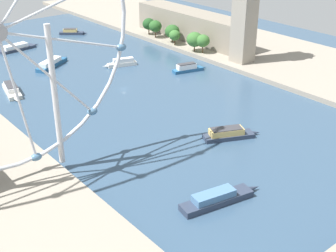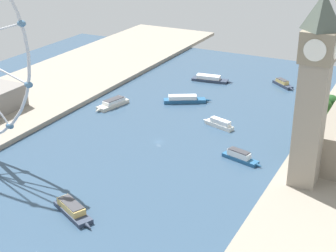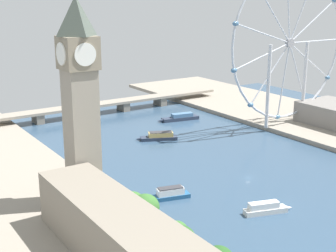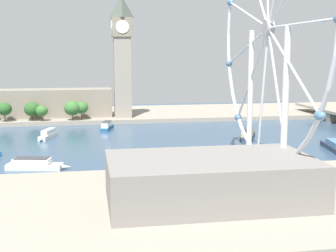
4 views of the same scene
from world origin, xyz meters
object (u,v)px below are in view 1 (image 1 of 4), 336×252
at_px(tour_boat_0, 52,63).
at_px(tour_boat_1, 228,134).
at_px(tour_boat_3, 122,63).
at_px(tour_boat_6, 218,198).
at_px(tour_boat_7, 188,68).
at_px(tour_boat_2, 72,32).
at_px(tour_boat_5, 17,48).
at_px(parliament_block, 193,25).
at_px(tour_boat_4, 12,90).

bearing_deg(tour_boat_0, tour_boat_1, -114.50).
relative_size(tour_boat_3, tour_boat_6, 0.67).
xyz_separation_m(tour_boat_0, tour_boat_1, (-16.34, 149.07, 0.07)).
bearing_deg(tour_boat_7, tour_boat_2, 110.29).
xyz_separation_m(tour_boat_2, tour_boat_3, (13.94, 94.62, 0.27)).
bearing_deg(tour_boat_3, tour_boat_2, -80.57).
distance_m(tour_boat_1, tour_boat_5, 201.28).
relative_size(tour_boat_0, tour_boat_5, 0.96).
xyz_separation_m(parliament_block, tour_boat_1, (96.74, 132.83, -11.31)).
bearing_deg(tour_boat_7, tour_boat_1, -105.49).
bearing_deg(tour_boat_0, tour_boat_4, -174.56).
distance_m(parliament_block, tour_boat_1, 164.71).
height_order(tour_boat_0, tour_boat_4, tour_boat_4).
bearing_deg(tour_boat_5, tour_boat_1, -91.87).
distance_m(parliament_block, tour_boat_5, 134.81).
distance_m(tour_boat_0, tour_boat_2, 83.17).
relative_size(parliament_block, tour_boat_7, 4.54).
bearing_deg(tour_boat_5, parliament_block, -37.56).
relative_size(tour_boat_2, tour_boat_3, 0.87).
xyz_separation_m(tour_boat_3, tour_boat_7, (-27.25, 36.85, 0.06)).
relative_size(tour_boat_4, tour_boat_7, 1.21).
bearing_deg(tour_boat_4, tour_boat_6, 18.06).
bearing_deg(tour_boat_6, tour_boat_1, 50.33).
xyz_separation_m(tour_boat_0, tour_boat_5, (3.02, -51.28, -0.24)).
relative_size(tour_boat_0, tour_boat_7, 1.29).
bearing_deg(tour_boat_2, tour_boat_7, -45.08).
height_order(tour_boat_0, tour_boat_7, tour_boat_7).
bearing_deg(tour_boat_4, tour_boat_2, 148.45).
xyz_separation_m(tour_boat_4, tour_boat_5, (-37.26, -80.76, -0.23)).
xyz_separation_m(tour_boat_2, tour_boat_7, (-13.31, 131.46, 0.33)).
distance_m(parliament_block, tour_boat_7, 70.40).
distance_m(parliament_block, tour_boat_0, 114.81).
xyz_separation_m(tour_boat_3, tour_boat_6, (61.95, 154.24, -0.10)).
bearing_deg(parliament_block, tour_boat_4, 4.93).
distance_m(tour_boat_1, tour_boat_4, 132.32).
bearing_deg(tour_boat_7, tour_boat_3, 141.00).
relative_size(tour_boat_2, tour_boat_6, 0.58).
distance_m(parliament_block, tour_boat_6, 216.86).
distance_m(tour_boat_3, tour_boat_5, 89.77).
distance_m(tour_boat_0, tour_boat_1, 149.96).
height_order(parliament_block, tour_boat_6, parliament_block).
bearing_deg(tour_boat_3, parliament_block, -152.65).
bearing_deg(parliament_block, tour_boat_0, -8.17).
relative_size(tour_boat_5, tour_boat_7, 1.35).
xyz_separation_m(parliament_block, tour_boat_7, (48.68, 49.60, -11.26)).
height_order(tour_boat_1, tour_boat_2, tour_boat_1).
xyz_separation_m(parliament_block, tour_boat_6, (137.88, 167.00, -11.42)).
distance_m(tour_boat_1, tour_boat_3, 121.86).
relative_size(tour_boat_1, tour_boat_6, 0.79).
distance_m(tour_boat_0, tour_boat_5, 51.36).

